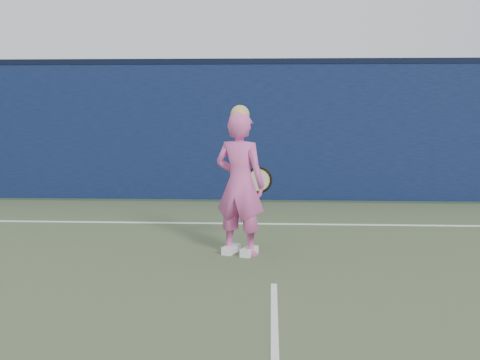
{
  "coord_description": "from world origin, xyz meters",
  "views": [
    {
      "loc": [
        -0.04,
        -4.78,
        1.78
      ],
      "look_at": [
        -0.4,
        2.19,
        0.9
      ],
      "focal_mm": 45.0,
      "sensor_mm": 36.0,
      "label": 1
    }
  ],
  "objects": [
    {
      "name": "ground",
      "position": [
        0.0,
        0.0,
        0.0
      ],
      "size": [
        80.0,
        80.0,
        0.0
      ],
      "primitive_type": "plane",
      "color": "#2E492C",
      "rests_on": "ground"
    },
    {
      "name": "backstop_wall",
      "position": [
        0.0,
        6.5,
        1.25
      ],
      "size": [
        24.0,
        0.4,
        2.5
      ],
      "primitive_type": "cube",
      "color": "#0B1334",
      "rests_on": "ground"
    },
    {
      "name": "wall_cap",
      "position": [
        0.0,
        6.5,
        2.55
      ],
      "size": [
        24.0,
        0.42,
        0.1
      ],
      "primitive_type": "cube",
      "color": "black",
      "rests_on": "backstop_wall"
    },
    {
      "name": "player",
      "position": [
        -0.4,
        2.19,
        0.85
      ],
      "size": [
        0.72,
        0.61,
        1.77
      ],
      "rotation": [
        0.0,
        0.0,
        2.75
      ],
      "color": "#DF57A5",
      "rests_on": "ground"
    },
    {
      "name": "racket",
      "position": [
        -0.21,
        2.59,
        0.84
      ],
      "size": [
        0.6,
        0.23,
        0.33
      ],
      "rotation": [
        0.0,
        0.0,
        -0.41
      ],
      "color": "black",
      "rests_on": "ground"
    },
    {
      "name": "court_lines",
      "position": [
        0.0,
        -0.33,
        0.01
      ],
      "size": [
        11.0,
        12.04,
        0.01
      ],
      "color": "white",
      "rests_on": "court_surface"
    }
  ]
}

